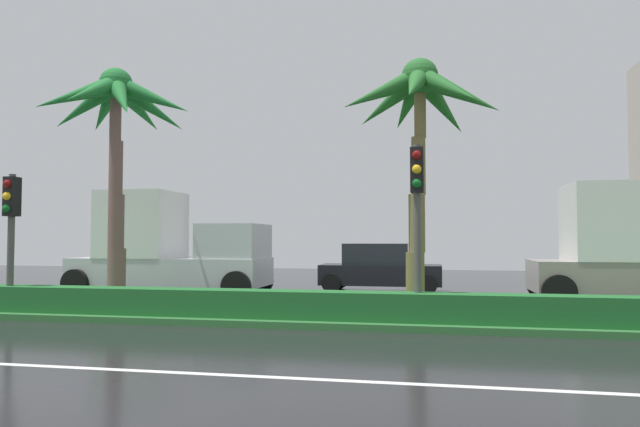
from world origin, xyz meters
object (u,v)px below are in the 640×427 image
object	(u,v)px
traffic_signal_median_left	(11,216)
car_in_traffic_leading	(379,268)
box_truck_lead	(169,249)
palm_tree_mid_left	(116,115)
palm_tree_centre_left	(419,109)
traffic_signal_median_right	(417,199)

from	to	relation	value
traffic_signal_median_left	car_in_traffic_leading	distance (m)	11.91
traffic_signal_median_left	box_truck_lead	size ratio (longest dim) A/B	0.52
box_truck_lead	car_in_traffic_leading	distance (m)	7.39
palm_tree_mid_left	car_in_traffic_leading	size ratio (longest dim) A/B	1.50
car_in_traffic_leading	palm_tree_centre_left	bearing A→B (deg)	-76.35
traffic_signal_median_left	box_truck_lead	distance (m)	5.73
palm_tree_mid_left	box_truck_lead	bearing A→B (deg)	90.91
car_in_traffic_leading	traffic_signal_median_right	bearing A→B (deg)	-79.37
traffic_signal_median_right	car_in_traffic_leading	world-z (taller)	traffic_signal_median_right
palm_tree_centre_left	traffic_signal_median_left	bearing A→B (deg)	-168.80
palm_tree_mid_left	palm_tree_centre_left	size ratio (longest dim) A/B	1.04
palm_tree_mid_left	car_in_traffic_leading	xyz separation A→B (m)	(6.64, 6.47, -4.47)
traffic_signal_median_left	box_truck_lead	bearing A→B (deg)	74.82
traffic_signal_median_left	car_in_traffic_leading	xyz separation A→B (m)	(8.18, 8.50, -1.61)
palm_tree_mid_left	palm_tree_centre_left	world-z (taller)	palm_tree_mid_left
traffic_signal_median_right	car_in_traffic_leading	bearing A→B (deg)	100.63
palm_tree_centre_left	palm_tree_mid_left	bearing A→B (deg)	179.33
palm_tree_mid_left	car_in_traffic_leading	bearing A→B (deg)	44.23
palm_tree_centre_left	car_in_traffic_leading	xyz separation A→B (m)	(-1.59, 6.56, -4.26)
palm_tree_mid_left	traffic_signal_median_left	size ratio (longest dim) A/B	1.94
palm_tree_mid_left	traffic_signal_median_right	xyz separation A→B (m)	(8.21, -1.89, -2.57)
palm_tree_mid_left	car_in_traffic_leading	distance (m)	10.30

